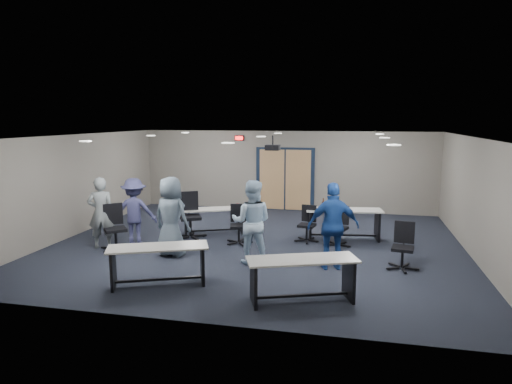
% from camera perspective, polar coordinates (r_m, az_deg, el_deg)
% --- Properties ---
extents(floor, '(10.00, 10.00, 0.00)m').
position_cam_1_polar(floor, '(11.48, 0.09, -6.59)').
color(floor, black).
rests_on(floor, ground).
extents(back_wall, '(10.00, 0.04, 2.70)m').
position_cam_1_polar(back_wall, '(15.57, 3.68, 2.65)').
color(back_wall, gray).
rests_on(back_wall, floor).
extents(front_wall, '(10.00, 0.04, 2.70)m').
position_cam_1_polar(front_wall, '(6.96, -7.99, -5.72)').
color(front_wall, gray).
rests_on(front_wall, floor).
extents(left_wall, '(0.04, 9.00, 2.70)m').
position_cam_1_polar(left_wall, '(13.20, -21.62, 0.82)').
color(left_wall, gray).
rests_on(left_wall, floor).
extents(right_wall, '(0.04, 9.00, 2.70)m').
position_cam_1_polar(right_wall, '(11.24, 25.83, -0.82)').
color(right_wall, gray).
rests_on(right_wall, floor).
extents(ceiling, '(10.00, 9.00, 0.04)m').
position_cam_1_polar(ceiling, '(11.06, 0.09, 6.99)').
color(ceiling, silver).
rests_on(ceiling, back_wall).
extents(double_door, '(2.00, 0.07, 2.20)m').
position_cam_1_polar(double_door, '(15.58, 3.64, 1.54)').
color(double_door, '#101D32').
rests_on(double_door, back_wall).
extents(exit_sign, '(0.32, 0.07, 0.18)m').
position_cam_1_polar(exit_sign, '(15.76, -2.11, 6.76)').
color(exit_sign, black).
rests_on(exit_sign, back_wall).
extents(ceiling_projector, '(0.35, 0.32, 0.37)m').
position_cam_1_polar(ceiling_projector, '(11.50, 2.10, 5.60)').
color(ceiling_projector, black).
rests_on(ceiling_projector, ceiling).
extents(ceiling_can_lights, '(6.24, 5.74, 0.02)m').
position_cam_1_polar(ceiling_can_lights, '(11.30, 0.37, 6.89)').
color(ceiling_can_lights, white).
rests_on(ceiling_can_lights, ceiling).
extents(table_front_left, '(1.95, 1.30, 0.75)m').
position_cam_1_polar(table_front_left, '(8.88, -12.12, -8.13)').
color(table_front_left, beige).
rests_on(table_front_left, floor).
extents(table_front_right, '(1.99, 1.26, 0.77)m').
position_cam_1_polar(table_front_right, '(7.97, 5.77, -9.94)').
color(table_front_right, beige).
rests_on(table_front_right, floor).
extents(table_back_left, '(1.80, 1.21, 0.81)m').
position_cam_1_polar(table_back_left, '(12.51, -5.29, -3.05)').
color(table_back_left, beige).
rests_on(table_back_left, floor).
extents(table_back_right, '(2.02, 0.93, 1.08)m').
position_cam_1_polar(table_back_right, '(12.08, 10.87, -3.29)').
color(table_back_right, beige).
rests_on(table_back_right, floor).
extents(chair_back_a, '(1.03, 1.03, 1.21)m').
position_cam_1_polar(chair_back_a, '(12.10, -8.22, -2.93)').
color(chair_back_a, black).
rests_on(chair_back_a, floor).
extents(chair_back_b, '(0.77, 0.77, 0.98)m').
position_cam_1_polar(chair_back_b, '(11.47, -2.16, -4.08)').
color(chair_back_b, black).
rests_on(chair_back_b, floor).
extents(chair_back_c, '(0.67, 0.67, 0.92)m').
position_cam_1_polar(chair_back_c, '(11.73, 6.36, -3.99)').
color(chair_back_c, black).
rests_on(chair_back_c, floor).
extents(chair_back_d, '(0.78, 0.78, 0.99)m').
position_cam_1_polar(chair_back_d, '(11.41, 10.17, -4.29)').
color(chair_back_d, black).
rests_on(chair_back_d, floor).
extents(chair_loose_left, '(0.97, 0.97, 1.10)m').
position_cam_1_polar(chair_loose_left, '(11.42, -17.19, -4.27)').
color(chair_loose_left, black).
rests_on(chair_loose_left, floor).
extents(chair_loose_right, '(0.72, 0.72, 0.99)m').
position_cam_1_polar(chair_loose_right, '(10.02, 17.88, -6.50)').
color(chair_loose_right, black).
rests_on(chair_loose_right, floor).
extents(person_gray, '(0.74, 0.61, 1.74)m').
position_cam_1_polar(person_gray, '(11.63, -18.79, -2.48)').
color(person_gray, gray).
rests_on(person_gray, floor).
extents(person_plaid, '(1.01, 0.78, 1.83)m').
position_cam_1_polar(person_plaid, '(10.57, -10.56, -3.04)').
color(person_plaid, slate).
rests_on(person_plaid, floor).
extents(person_lightblue, '(0.94, 0.76, 1.83)m').
position_cam_1_polar(person_lightblue, '(9.85, -0.54, -3.77)').
color(person_lightblue, '#C0E1FE').
rests_on(person_lightblue, floor).
extents(person_navy, '(1.15, 0.69, 1.83)m').
position_cam_1_polar(person_navy, '(9.62, 9.64, -4.23)').
color(person_navy, navy).
rests_on(person_navy, floor).
extents(person_back, '(1.21, 0.91, 1.67)m').
position_cam_1_polar(person_back, '(11.75, -14.96, -2.36)').
color(person_back, '#393A67').
rests_on(person_back, floor).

